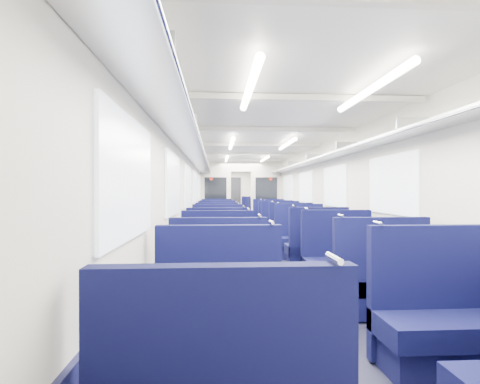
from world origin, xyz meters
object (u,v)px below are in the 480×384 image
Objects in this scene: seat_4 at (218,287)px; seat_12 at (217,234)px; seat_22 at (217,215)px; end_door at (233,197)px; seat_21 at (261,217)px; seat_7 at (339,264)px; seat_16 at (217,226)px; seat_25 at (255,213)px; seat_15 at (281,229)px; seat_20 at (217,217)px; seat_18 at (217,222)px; seat_10 at (217,242)px; seat_19 at (269,222)px; seat_3 at (440,324)px; bulkhead at (241,194)px; seat_5 at (375,285)px; seat_13 at (290,234)px; seat_6 at (218,266)px; seat_14 at (217,229)px; seat_27 at (252,212)px; seat_17 at (275,225)px; seat_23 at (258,215)px; seat_11 at (300,241)px; seat_2 at (219,324)px; seat_24 at (217,214)px; seat_9 at (317,250)px; seat_26 at (217,212)px.

seat_12 is at bearing 90.00° from seat_4.
end_door is at bearing 76.98° from seat_22.
seat_21 is at bearing 80.70° from seat_4.
seat_7 is 5.88m from seat_16.
seat_15 is at bearing -90.00° from seat_25.
seat_12 is at bearing -90.00° from seat_20.
seat_18 is (0.00, 8.06, 0.00)m from seat_4.
seat_10 is 1.00× the size of seat_19.
bulkhead is at bearing 94.65° from seat_3.
seat_5 is 4.62m from seat_13.
seat_6 is 9.22m from seat_21.
seat_14 is 6.84m from seat_25.
seat_4 is at bearing -97.04° from seat_27.
seat_15 and seat_21 have the same top height.
seat_3 is 1.00× the size of seat_25.
seat_13 is 1.00× the size of seat_14.
seat_6 is 1.00× the size of seat_15.
end_door is 1.81× the size of seat_7.
seat_15 is 1.00× the size of seat_16.
seat_10 is 1.00× the size of seat_21.
bulkhead is 9.08m from seat_4.
seat_10 and seat_17 have the same top height.
seat_23 is at bearing 90.00° from seat_19.
seat_6 is (-1.66, 1.13, 0.00)m from seat_5.
seat_12 is 1.00× the size of seat_19.
seat_11 is 1.06m from seat_13.
seat_16 is at bearing 147.55° from seat_15.
seat_5 is 1.00× the size of seat_22.
seat_2 is at bearing -90.00° from seat_14.
seat_11 is 9.12m from seat_24.
seat_25 is at bearing 75.96° from seat_14.
seat_4 is 2.81m from seat_9.
seat_9 and seat_24 have the same top height.
seat_2 is 1.96m from seat_5.
seat_17 is at bearing 76.23° from seat_4.
seat_19 is at bearing 63.49° from seat_12.
seat_11 is 6.63m from seat_21.
seat_26 is (-1.66, 12.31, 0.00)m from seat_7.
seat_6 and seat_27 have the same top height.
seat_5 and seat_16 have the same top height.
bulkhead is at bearing -111.56° from seat_23.
seat_4 is 10.27m from seat_21.
seat_14 is 1.00× the size of seat_15.
seat_16 is at bearing -103.94° from seat_27.
seat_2 is 9.23m from seat_19.
seat_16 is 3.35m from seat_20.
seat_3 is 2.05m from seat_4.
seat_20 is at bearing 90.00° from seat_2.
seat_21 is 1.00× the size of seat_23.
seat_23 is (0.00, 6.53, 0.00)m from seat_13.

